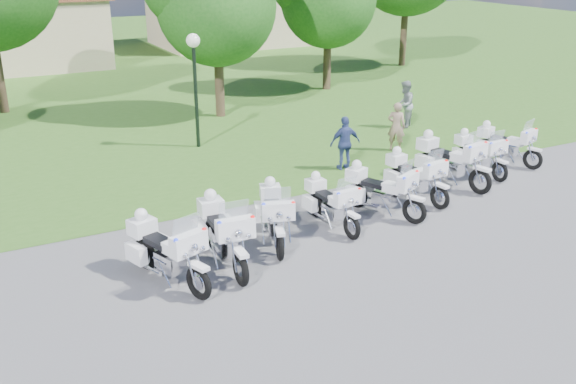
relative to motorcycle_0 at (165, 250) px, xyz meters
name	(u,v)px	position (x,y,z in m)	size (l,w,h in m)	color
ground	(329,245)	(3.72, -0.12, -0.69)	(100.00, 100.00, 0.00)	#59595E
grass_lawn	(86,63)	(3.72, 26.88, -0.69)	(100.00, 48.00, 0.01)	#35611E
motorcycle_0	(165,250)	(0.00, 0.00, 0.00)	(1.29, 2.37, 1.65)	black
motorcycle_1	(223,232)	(1.31, 0.21, 0.02)	(0.92, 2.54, 1.70)	black
motorcycle_2	(274,214)	(2.75, 0.70, -0.03)	(1.25, 2.25, 1.57)	black
motorcycle_3	(330,202)	(4.31, 0.82, -0.09)	(0.74, 2.14, 1.44)	black
motorcycle_4	(380,190)	(5.79, 0.86, -0.04)	(1.34, 2.17, 1.55)	black
motorcycle_5	(414,175)	(7.22, 1.35, -0.05)	(0.89, 2.26, 1.52)	black
motorcycle_6	(449,159)	(8.77, 1.78, 0.03)	(1.16, 2.53, 1.71)	black
motorcycle_7	(479,153)	(10.18, 2.11, -0.08)	(0.72, 2.16, 1.45)	black
motorcycle_8	(505,143)	(11.58, 2.43, -0.07)	(1.14, 2.14, 1.48)	black
lamp_post	(194,62)	(3.75, 8.39, 2.15)	(0.44, 0.44, 3.72)	black
building_east	(240,12)	(14.72, 29.88, 1.38)	(11.44, 7.28, 4.10)	tan
bystander_a	(396,127)	(9.35, 5.02, 0.11)	(0.58, 0.38, 1.60)	gray
bystander_b	(405,105)	(11.30, 7.16, 0.17)	(0.84, 0.65, 1.73)	gray
bystander_c	(345,143)	(6.84, 4.17, 0.12)	(0.95, 0.40, 1.62)	#34447E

